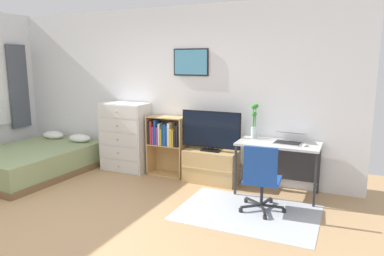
{
  "coord_description": "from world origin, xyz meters",
  "views": [
    {
      "loc": [
        2.77,
        -2.75,
        1.84
      ],
      "look_at": [
        0.86,
        1.5,
        0.97
      ],
      "focal_mm": 33.18,
      "sensor_mm": 36.0,
      "label": 1
    }
  ],
  "objects_px": {
    "dresser": "(125,137)",
    "bamboo_vase": "(254,122)",
    "television": "(211,131)",
    "desk": "(279,151)",
    "laptop": "(289,138)",
    "office_chair": "(261,177)",
    "bookshelf": "(166,140)",
    "bed": "(34,160)",
    "computer_mouse": "(305,145)",
    "tv_stand": "(211,166)"
  },
  "relations": [
    {
      "from": "dresser",
      "to": "bamboo_vase",
      "type": "xyz_separation_m",
      "value": [
        2.19,
        0.11,
        0.39
      ]
    },
    {
      "from": "television",
      "to": "desk",
      "type": "xyz_separation_m",
      "value": [
        1.03,
        0.01,
        -0.21
      ]
    },
    {
      "from": "laptop",
      "to": "bamboo_vase",
      "type": "xyz_separation_m",
      "value": [
        -0.52,
        0.11,
        0.17
      ]
    },
    {
      "from": "dresser",
      "to": "office_chair",
      "type": "bearing_deg",
      "value": -17.5
    },
    {
      "from": "office_chair",
      "to": "laptop",
      "type": "distance_m",
      "value": 0.89
    },
    {
      "from": "bookshelf",
      "to": "laptop",
      "type": "relative_size",
      "value": 2.3
    },
    {
      "from": "television",
      "to": "office_chair",
      "type": "bearing_deg",
      "value": -39.15
    },
    {
      "from": "laptop",
      "to": "bookshelf",
      "type": "bearing_deg",
      "value": -176.58
    },
    {
      "from": "bed",
      "to": "bamboo_vase",
      "type": "xyz_separation_m",
      "value": [
        3.48,
        0.89,
        0.75
      ]
    },
    {
      "from": "bed",
      "to": "office_chair",
      "type": "height_order",
      "value": "office_chair"
    },
    {
      "from": "bookshelf",
      "to": "office_chair",
      "type": "distance_m",
      "value": 1.97
    },
    {
      "from": "dresser",
      "to": "bamboo_vase",
      "type": "distance_m",
      "value": 2.23
    },
    {
      "from": "television",
      "to": "dresser",
      "type": "bearing_deg",
      "value": 179.73
    },
    {
      "from": "computer_mouse",
      "to": "laptop",
      "type": "bearing_deg",
      "value": 150.09
    },
    {
      "from": "bookshelf",
      "to": "computer_mouse",
      "type": "relative_size",
      "value": 9.33
    },
    {
      "from": "desk",
      "to": "dresser",
      "type": "bearing_deg",
      "value": -179.96
    },
    {
      "from": "computer_mouse",
      "to": "bamboo_vase",
      "type": "relative_size",
      "value": 0.21
    },
    {
      "from": "bamboo_vase",
      "to": "laptop",
      "type": "bearing_deg",
      "value": -11.54
    },
    {
      "from": "bed",
      "to": "television",
      "type": "height_order",
      "value": "television"
    },
    {
      "from": "dresser",
      "to": "tv_stand",
      "type": "relative_size",
      "value": 1.42
    },
    {
      "from": "bamboo_vase",
      "to": "computer_mouse",
      "type": "bearing_deg",
      "value": -17.64
    },
    {
      "from": "office_chair",
      "to": "bamboo_vase",
      "type": "bearing_deg",
      "value": 105.87
    },
    {
      "from": "dresser",
      "to": "bamboo_vase",
      "type": "height_order",
      "value": "bamboo_vase"
    },
    {
      "from": "desk",
      "to": "bamboo_vase",
      "type": "bearing_deg",
      "value": 164.45
    },
    {
      "from": "computer_mouse",
      "to": "bed",
      "type": "bearing_deg",
      "value": -171.21
    },
    {
      "from": "office_chair",
      "to": "laptop",
      "type": "height_order",
      "value": "laptop"
    },
    {
      "from": "computer_mouse",
      "to": "bookshelf",
      "type": "bearing_deg",
      "value": 175.16
    },
    {
      "from": "bookshelf",
      "to": "desk",
      "type": "xyz_separation_m",
      "value": [
        1.83,
        -0.06,
        0.01
      ]
    },
    {
      "from": "bed",
      "to": "bookshelf",
      "type": "relative_size",
      "value": 2.11
    },
    {
      "from": "television",
      "to": "computer_mouse",
      "type": "height_order",
      "value": "television"
    },
    {
      "from": "dresser",
      "to": "bookshelf",
      "type": "distance_m",
      "value": 0.76
    },
    {
      "from": "desk",
      "to": "bed",
      "type": "bearing_deg",
      "value": -168.56
    },
    {
      "from": "television",
      "to": "laptop",
      "type": "relative_size",
      "value": 2.22
    },
    {
      "from": "television",
      "to": "office_chair",
      "type": "xyz_separation_m",
      "value": [
        0.97,
        -0.79,
        -0.35
      ]
    },
    {
      "from": "bed",
      "to": "tv_stand",
      "type": "relative_size",
      "value": 2.5
    },
    {
      "from": "computer_mouse",
      "to": "office_chair",
      "type": "bearing_deg",
      "value": -121.95
    },
    {
      "from": "bed",
      "to": "laptop",
      "type": "distance_m",
      "value": 4.12
    },
    {
      "from": "bed",
      "to": "dresser",
      "type": "distance_m",
      "value": 1.55
    },
    {
      "from": "bed",
      "to": "desk",
      "type": "distance_m",
      "value": 3.97
    },
    {
      "from": "tv_stand",
      "to": "office_chair",
      "type": "relative_size",
      "value": 0.95
    },
    {
      "from": "computer_mouse",
      "to": "bamboo_vase",
      "type": "height_order",
      "value": "bamboo_vase"
    },
    {
      "from": "bookshelf",
      "to": "laptop",
      "type": "height_order",
      "value": "bookshelf"
    },
    {
      "from": "tv_stand",
      "to": "television",
      "type": "height_order",
      "value": "television"
    },
    {
      "from": "desk",
      "to": "laptop",
      "type": "xyz_separation_m",
      "value": [
        0.13,
        0.0,
        0.2
      ]
    },
    {
      "from": "dresser",
      "to": "computer_mouse",
      "type": "distance_m",
      "value": 2.95
    },
    {
      "from": "bed",
      "to": "computer_mouse",
      "type": "bearing_deg",
      "value": 10.68
    },
    {
      "from": "dresser",
      "to": "desk",
      "type": "distance_m",
      "value": 2.59
    },
    {
      "from": "office_chair",
      "to": "computer_mouse",
      "type": "relative_size",
      "value": 8.27
    },
    {
      "from": "laptop",
      "to": "bamboo_vase",
      "type": "distance_m",
      "value": 0.56
    },
    {
      "from": "dresser",
      "to": "bed",
      "type": "bearing_deg",
      "value": -148.76
    }
  ]
}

